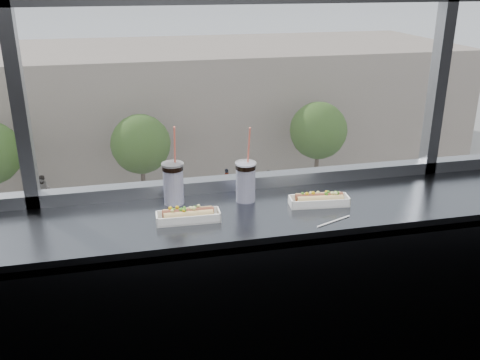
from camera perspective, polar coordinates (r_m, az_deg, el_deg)
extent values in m
plane|color=black|center=(2.92, 0.58, -10.82)|extent=(6.00, 0.00, 6.00)
cube|color=#585B62|center=(2.43, 2.14, -3.77)|extent=(6.00, 0.55, 0.06)
cube|color=#585B62|center=(2.50, 3.56, -17.10)|extent=(6.00, 0.04, 1.04)
cube|color=white|center=(2.32, -5.53, -4.29)|extent=(0.28, 0.10, 0.01)
cube|color=white|center=(2.31, -5.54, -3.88)|extent=(0.28, 0.10, 0.04)
cylinder|color=tan|center=(2.31, -5.55, -3.70)|extent=(0.21, 0.05, 0.05)
cylinder|color=brown|center=(2.30, -5.56, -3.41)|extent=(0.22, 0.04, 0.03)
cube|color=white|center=(2.49, 8.41, -2.57)|extent=(0.28, 0.12, 0.01)
cube|color=white|center=(2.48, 8.43, -2.18)|extent=(0.28, 0.12, 0.04)
cylinder|color=tan|center=(2.48, 8.44, -2.01)|extent=(0.21, 0.07, 0.05)
cylinder|color=brown|center=(2.47, 8.45, -1.74)|extent=(0.22, 0.05, 0.03)
cylinder|color=white|center=(2.47, -7.12, -0.46)|extent=(0.09, 0.09, 0.19)
cylinder|color=black|center=(2.44, -7.20, 1.35)|extent=(0.10, 0.10, 0.02)
cylinder|color=silver|center=(2.43, -7.22, 1.69)|extent=(0.10, 0.10, 0.01)
cylinder|color=#F16A55|center=(2.40, -6.98, 3.55)|extent=(0.01, 0.05, 0.20)
cylinder|color=white|center=(2.48, 0.60, -0.28)|extent=(0.09, 0.09, 0.18)
cylinder|color=black|center=(2.45, 0.60, 1.46)|extent=(0.09, 0.09, 0.02)
cylinder|color=silver|center=(2.44, 0.60, 1.79)|extent=(0.10, 0.10, 0.01)
cylinder|color=#F16A55|center=(2.41, 0.94, 3.58)|extent=(0.01, 0.05, 0.19)
cylinder|color=white|center=(2.33, 9.95, -4.36)|extent=(0.18, 0.08, 0.01)
ellipsoid|color=silver|center=(2.32, -7.17, -4.13)|extent=(0.10, 0.07, 0.02)
plane|color=gray|center=(47.74, -11.89, 4.88)|extent=(120.00, 120.00, 0.00)
cube|color=black|center=(25.94, -10.10, -9.35)|extent=(80.00, 10.00, 0.06)
cube|color=gray|center=(33.10, -10.97, -2.42)|extent=(80.00, 6.00, 0.04)
cube|color=gray|center=(41.42, -12.04, 8.12)|extent=(50.00, 14.00, 8.00)
imported|color=white|center=(31.70, 11.77, -1.55)|extent=(2.59, 5.96, 1.97)
imported|color=silver|center=(22.94, 5.80, -10.38)|extent=(2.66, 6.30, 2.09)
imported|color=#A42E16|center=(29.08, -8.86, -3.56)|extent=(3.06, 5.97, 1.91)
imported|color=maroon|center=(22.04, -4.81, -11.44)|extent=(3.76, 7.27, 2.32)
imported|color=#6762B8|center=(25.44, 19.53, -8.00)|extent=(2.84, 6.76, 2.25)
imported|color=#66605B|center=(34.03, -20.22, -0.71)|extent=(0.96, 0.72, 2.17)
imported|color=#66605B|center=(31.87, -11.82, -1.54)|extent=(0.84, 0.63, 1.89)
imported|color=#66605B|center=(32.95, 3.10, -0.11)|extent=(0.71, 0.94, 2.12)
imported|color=#66605B|center=(33.46, -1.40, 0.13)|extent=(0.89, 0.67, 2.00)
cylinder|color=#47382B|center=(32.62, -10.26, -0.26)|extent=(0.26, 0.26, 2.63)
sphere|color=#3B621F|center=(31.83, -10.54, 3.79)|extent=(3.51, 3.51, 3.51)
cylinder|color=#47382B|center=(34.77, 8.15, 1.31)|extent=(0.27, 0.27, 2.71)
sphere|color=#3B621F|center=(34.01, 8.36, 5.25)|extent=(3.62, 3.62, 3.62)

